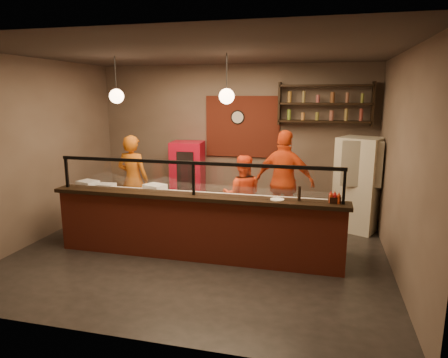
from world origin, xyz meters
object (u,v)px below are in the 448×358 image
(cook_left, at_px, (133,180))
(pizza_dough, at_px, (209,196))
(cook_mid, at_px, (242,195))
(fridge, at_px, (358,184))
(cook_right, at_px, (285,182))
(red_cooler, at_px, (188,177))
(condiment_caddy, at_px, (335,200))
(pepper_mill, at_px, (299,193))
(wall_clock, at_px, (238,117))

(cook_left, height_order, pizza_dough, cook_left)
(cook_mid, distance_m, fridge, 2.26)
(cook_right, distance_m, red_cooler, 2.32)
(cook_mid, distance_m, cook_right, 0.85)
(condiment_caddy, bearing_deg, pepper_mill, -179.84)
(pizza_dough, bearing_deg, fridge, 32.28)
(cook_right, xyz_separation_m, red_cooler, (-2.18, 0.77, -0.18))
(cook_left, height_order, condiment_caddy, cook_left)
(pizza_dough, xyz_separation_m, pepper_mill, (1.52, -0.51, 0.26))
(wall_clock, height_order, cook_right, wall_clock)
(cook_right, bearing_deg, wall_clock, -29.50)
(cook_mid, xyz_separation_m, cook_right, (0.74, 0.35, 0.22))
(pepper_mill, bearing_deg, wall_clock, 118.98)
(pepper_mill, bearing_deg, cook_left, 156.91)
(wall_clock, distance_m, pizza_dough, 2.50)
(wall_clock, bearing_deg, cook_mid, -74.52)
(wall_clock, xyz_separation_m, cook_mid, (0.40, -1.43, -1.35))
(red_cooler, bearing_deg, wall_clock, 10.41)
(cook_right, xyz_separation_m, pizza_dough, (-1.16, -1.12, -0.06))
(cook_mid, distance_m, red_cooler, 1.83)
(cook_left, relative_size, cook_right, 0.93)
(cook_right, bearing_deg, fridge, -146.89)
(cook_right, xyz_separation_m, fridge, (1.36, 0.47, -0.07))
(pizza_dough, distance_m, condiment_caddy, 2.09)
(red_cooler, relative_size, pepper_mill, 7.41)
(cook_mid, height_order, pizza_dough, cook_mid)
(cook_left, relative_size, pepper_mill, 8.44)
(cook_left, distance_m, red_cooler, 1.27)
(fridge, bearing_deg, condiment_caddy, -79.17)
(cook_left, height_order, fridge, cook_left)
(cook_left, height_order, cook_right, cook_right)
(fridge, height_order, red_cooler, fridge)
(red_cooler, relative_size, condiment_caddy, 9.73)
(cook_left, relative_size, pizza_dough, 3.62)
(cook_mid, height_order, pepper_mill, cook_mid)
(pepper_mill, bearing_deg, fridge, 64.55)
(condiment_caddy, bearing_deg, cook_mid, 141.52)
(red_cooler, bearing_deg, pepper_mill, -49.38)
(cook_mid, relative_size, fridge, 0.84)
(wall_clock, height_order, fridge, wall_clock)
(wall_clock, height_order, cook_mid, wall_clock)
(cook_mid, xyz_separation_m, red_cooler, (-1.44, 1.12, 0.04))
(wall_clock, distance_m, pepper_mill, 3.23)
(pizza_dough, bearing_deg, cook_right, 44.09)
(red_cooler, height_order, pizza_dough, red_cooler)
(cook_right, height_order, fridge, cook_right)
(wall_clock, distance_m, cook_left, 2.57)
(pizza_dough, xyz_separation_m, condiment_caddy, (2.02, -0.51, 0.20))
(cook_left, relative_size, cook_mid, 1.20)
(wall_clock, distance_m, red_cooler, 1.71)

